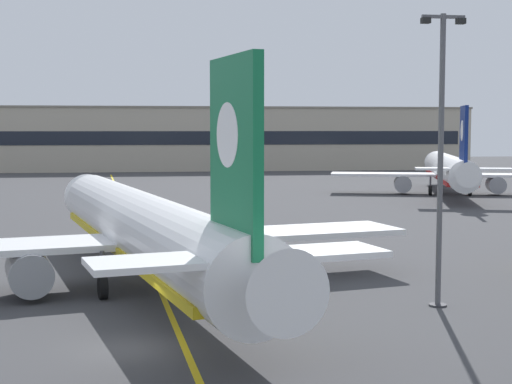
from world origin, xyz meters
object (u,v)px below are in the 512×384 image
object	(u,v)px
airliner_foreground	(143,229)
airliner_background	(449,170)
apron_lamp_post	(441,156)
safety_cone_by_nose_gear	(155,243)

from	to	relation	value
airliner_foreground	airliner_background	world-z (taller)	airliner_foreground
airliner_foreground	apron_lamp_post	xyz separation A→B (m)	(14.85, -6.27, 4.27)
airliner_foreground	airliner_background	distance (m)	69.67
airliner_foreground	safety_cone_by_nose_gear	distance (m)	16.09
airliner_foreground	safety_cone_by_nose_gear	xyz separation A→B (m)	(0.68, 15.77, -3.11)
airliner_foreground	safety_cone_by_nose_gear	world-z (taller)	airliner_foreground
airliner_foreground	apron_lamp_post	bearing A→B (deg)	-22.89
airliner_foreground	airliner_background	bearing A→B (deg)	54.55
airliner_foreground	airliner_background	size ratio (longest dim) A/B	1.02
airliner_foreground	safety_cone_by_nose_gear	bearing A→B (deg)	87.52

